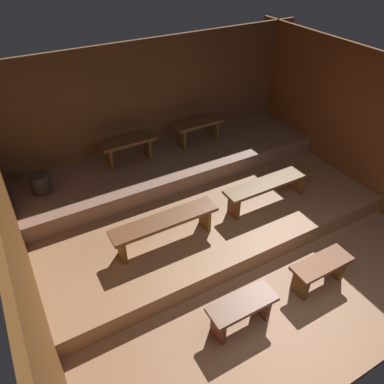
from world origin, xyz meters
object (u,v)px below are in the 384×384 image
bench_middle_left (128,145)px  bench_middle_right (198,127)px  bench_floor_left (242,309)px  bench_lower_left (165,224)px  bench_lower_right (269,186)px  bench_floor_right (321,268)px  pail_middle (41,183)px

bench_middle_left → bench_middle_right: 1.34m
bench_floor_left → bench_lower_left: bearing=100.4°
bench_lower_left → bench_lower_right: same height
bench_lower_left → bench_middle_left: size_ratio=1.67×
bench_floor_right → pail_middle: (-2.76, 3.06, 0.40)m
bench_floor_right → bench_lower_left: 2.09m
bench_floor_left → bench_lower_right: bearing=43.7°
bench_lower_right → pail_middle: (-3.02, 1.62, 0.10)m
bench_floor_left → bench_middle_right: (1.29, 3.21, 0.56)m
pail_middle → bench_lower_right: bearing=-28.2°
bench_floor_right → bench_lower_left: bench_lower_left is taller
bench_floor_left → bench_floor_right: 1.23m
pail_middle → bench_floor_right: bearing=-47.9°
bench_lower_left → pail_middle: bearing=127.9°
bench_floor_right → bench_lower_right: bearing=79.6°
bench_floor_right → pail_middle: size_ratio=2.70×
bench_middle_left → pail_middle: 1.49m
bench_lower_left → bench_lower_right: 1.76m
bench_middle_left → pail_middle: bench_middle_left is taller
bench_floor_left → bench_lower_left: size_ratio=0.55×
bench_lower_right → bench_middle_right: bench_middle_right is taller
bench_floor_left → pail_middle: bearing=116.5°
bench_middle_left → bench_lower_left: bearing=-96.7°
bench_floor_right → bench_lower_right: 1.49m
bench_lower_left → bench_middle_right: bench_middle_right is taller
bench_lower_right → pail_middle: bearing=151.8°
bench_floor_right → bench_lower_left: bearing=136.3°
bench_lower_right → bench_middle_right: (-0.21, 1.78, 0.25)m
pail_middle → bench_lower_left: bearing=-52.1°
bench_lower_right → bench_lower_left: bearing=180.0°
bench_floor_right → bench_middle_right: size_ratio=0.92×
bench_floor_right → bench_lower_right: size_ratio=0.55×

